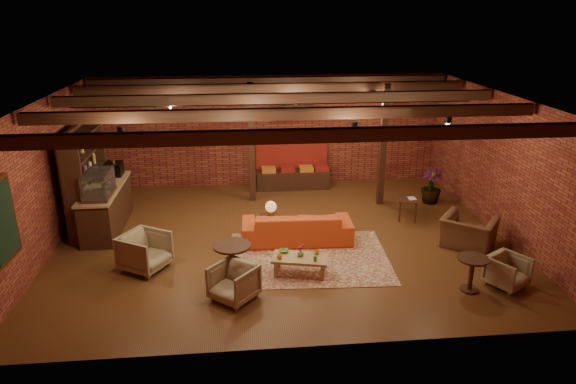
{
  "coord_description": "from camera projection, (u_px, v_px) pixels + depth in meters",
  "views": [
    {
      "loc": [
        -0.93,
        -10.65,
        4.98
      ],
      "look_at": [
        0.14,
        0.2,
        1.06
      ],
      "focal_mm": 32.0,
      "sensor_mm": 36.0,
      "label": 1
    }
  ],
  "objects": [
    {
      "name": "wall_left",
      "position": [
        45.0,
        179.0,
        10.74
      ],
      "size": [
        0.02,
        8.0,
        3.2
      ],
      "primitive_type": "cube",
      "color": "maroon",
      "rests_on": "ground"
    },
    {
      "name": "floor",
      "position": [
        283.0,
        239.0,
        11.75
      ],
      "size": [
        10.0,
        10.0,
        0.0
      ],
      "primitive_type": "plane",
      "color": "#432A10",
      "rests_on": "ground"
    },
    {
      "name": "ceiling_pipe",
      "position": [
        277.0,
        102.0,
        12.28
      ],
      "size": [
        9.6,
        0.12,
        0.12
      ],
      "primitive_type": "cylinder",
      "rotation": [
        0.0,
        1.57,
        0.0
      ],
      "color": "black",
      "rests_on": "ceiling"
    },
    {
      "name": "armchair_a",
      "position": [
        145.0,
        250.0,
        10.25
      ],
      "size": [
        1.08,
        1.1,
        0.85
      ],
      "primitive_type": "imported",
      "rotation": [
        0.0,
        0.0,
        1.04
      ],
      "color": "#B5AD8C",
      "rests_on": "floor"
    },
    {
      "name": "ceiling_beams",
      "position": [
        282.0,
        105.0,
        10.7
      ],
      "size": [
        9.8,
        6.4,
        0.22
      ],
      "primitive_type": null,
      "color": "black",
      "rests_on": "ceiling"
    },
    {
      "name": "ceiling",
      "position": [
        282.0,
        99.0,
        10.66
      ],
      "size": [
        10.0,
        8.0,
        0.02
      ],
      "primitive_type": "cube",
      "color": "black",
      "rests_on": "wall_back"
    },
    {
      "name": "armchair_far",
      "position": [
        508.0,
        270.0,
        9.65
      ],
      "size": [
        0.87,
        0.86,
        0.67
      ],
      "primitive_type": "imported",
      "rotation": [
        0.0,
        0.0,
        0.55
      ],
      "color": "#B5AD8C",
      "rests_on": "floor"
    },
    {
      "name": "coffee_table",
      "position": [
        300.0,
        259.0,
        10.08
      ],
      "size": [
        1.19,
        0.78,
        0.63
      ],
      "rotation": [
        0.0,
        0.0,
        -0.23
      ],
      "color": "olive",
      "rests_on": "floor"
    },
    {
      "name": "wall_right",
      "position": [
        501.0,
        166.0,
        11.67
      ],
      "size": [
        0.02,
        8.0,
        3.2
      ],
      "primitive_type": "cube",
      "color": "maroon",
      "rests_on": "ground"
    },
    {
      "name": "side_table_book",
      "position": [
        408.0,
        201.0,
        12.67
      ],
      "size": [
        0.61,
        0.61,
        0.56
      ],
      "rotation": [
        0.0,
        0.0,
        -0.32
      ],
      "color": "black",
      "rests_on": "floor"
    },
    {
      "name": "service_sign",
      "position": [
        295.0,
        111.0,
        13.91
      ],
      "size": [
        0.86,
        0.06,
        0.3
      ],
      "primitive_type": "cube",
      "color": "#FF5619",
      "rests_on": "ceiling"
    },
    {
      "name": "round_table_left",
      "position": [
        232.0,
        256.0,
        9.79
      ],
      "size": [
        0.73,
        0.73,
        0.76
      ],
      "color": "black",
      "rests_on": "floor"
    },
    {
      "name": "ceiling_spotlights",
      "position": [
        282.0,
        115.0,
        10.78
      ],
      "size": [
        6.4,
        4.4,
        0.28
      ],
      "primitive_type": null,
      "color": "black",
      "rests_on": "ceiling"
    },
    {
      "name": "sofa",
      "position": [
        297.0,
        227.0,
        11.51
      ],
      "size": [
        2.48,
        1.04,
        0.72
      ],
      "primitive_type": "imported",
      "rotation": [
        0.0,
        0.0,
        3.11
      ],
      "color": "#C4411B",
      "rests_on": "floor"
    },
    {
      "name": "wall_back",
      "position": [
        271.0,
        131.0,
        14.95
      ],
      "size": [
        10.0,
        0.02,
        3.2
      ],
      "primitive_type": "cube",
      "color": "maroon",
      "rests_on": "ground"
    },
    {
      "name": "side_table_lamp",
      "position": [
        271.0,
        209.0,
        11.76
      ],
      "size": [
        0.48,
        0.48,
        0.83
      ],
      "rotation": [
        0.0,
        0.0,
        0.25
      ],
      "color": "black",
      "rests_on": "floor"
    },
    {
      "name": "plant_counter",
      "position": [
        109.0,
        177.0,
        12.09
      ],
      "size": [
        0.35,
        0.39,
        0.3
      ],
      "primitive_type": "imported",
      "color": "#337F33",
      "rests_on": "service_counter"
    },
    {
      "name": "wall_front",
      "position": [
        307.0,
        254.0,
        7.46
      ],
      "size": [
        10.0,
        0.02,
        3.2
      ],
      "primitive_type": "cube",
      "color": "maroon",
      "rests_on": "ground"
    },
    {
      "name": "post_right",
      "position": [
        383.0,
        146.0,
        13.34
      ],
      "size": [
        0.16,
        0.16,
        3.2
      ],
      "primitive_type": "cube",
      "color": "black",
      "rests_on": "ground"
    },
    {
      "name": "post_left",
      "position": [
        252.0,
        143.0,
        13.58
      ],
      "size": [
        0.16,
        0.16,
        3.2
      ],
      "primitive_type": "cube",
      "color": "black",
      "rests_on": "ground"
    },
    {
      "name": "plant_tall",
      "position": [
        435.0,
        152.0,
        13.45
      ],
      "size": [
        2.03,
        2.03,
        2.83
      ],
      "primitive_type": "imported",
      "rotation": [
        0.0,
        0.0,
        -0.35
      ],
      "color": "#4C7F4C",
      "rests_on": "floor"
    },
    {
      "name": "round_table_right",
      "position": [
        472.0,
        269.0,
        9.45
      ],
      "size": [
        0.57,
        0.57,
        0.67
      ],
      "color": "black",
      "rests_on": "floor"
    },
    {
      "name": "armchair_b",
      "position": [
        234.0,
        281.0,
        9.19
      ],
      "size": [
        0.98,
        0.98,
        0.74
      ],
      "primitive_type": "imported",
      "rotation": [
        0.0,
        0.0,
        -0.71
      ],
      "color": "#B5AD8C",
      "rests_on": "floor"
    },
    {
      "name": "rug",
      "position": [
        308.0,
        257.0,
        10.85
      ],
      "size": [
        3.47,
        2.72,
        0.01
      ],
      "primitive_type": "cube",
      "rotation": [
        0.0,
        0.0,
        -0.05
      ],
      "color": "maroon",
      "rests_on": "floor"
    },
    {
      "name": "banquette",
      "position": [
        293.0,
        171.0,
        14.96
      ],
      "size": [
        2.1,
        0.7,
        1.0
      ],
      "primitive_type": null,
      "color": "maroon",
      "rests_on": "ground"
    },
    {
      "name": "shelving_hutch",
      "position": [
        87.0,
        180.0,
        11.96
      ],
      "size": [
        0.52,
        2.0,
        2.4
      ],
      "primitive_type": null,
      "color": "black",
      "rests_on": "ground"
    },
    {
      "name": "service_counter",
      "position": [
        105.0,
        197.0,
        12.03
      ],
      "size": [
        0.8,
        2.5,
        1.6
      ],
      "primitive_type": null,
      "color": "black",
      "rests_on": "ground"
    },
    {
      "name": "chalkboard_menu",
      "position": [
        2.0,
        222.0,
        8.6
      ],
      "size": [
        0.08,
        0.96,
        1.46
      ],
      "primitive_type": "cube",
      "color": "black",
      "rests_on": "wall_left"
    },
    {
      "name": "armchair_right",
      "position": [
        469.0,
        227.0,
        11.19
      ],
      "size": [
        1.28,
        1.23,
        0.94
      ],
      "primitive_type": "imported",
      "rotation": [
        0.0,
        0.0,
        2.46
      ],
      "color": "brown",
      "rests_on": "floor"
    }
  ]
}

